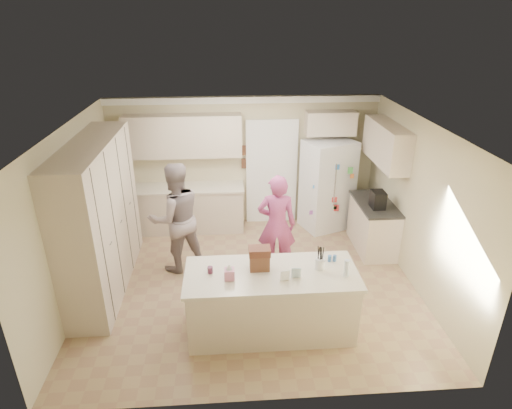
{
  "coord_description": "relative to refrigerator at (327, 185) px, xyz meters",
  "views": [
    {
      "loc": [
        -0.34,
        -5.8,
        4.06
      ],
      "look_at": [
        0.1,
        0.35,
        1.25
      ],
      "focal_mm": 30.0,
      "sensor_mm": 36.0,
      "label": 1
    }
  ],
  "objects": [
    {
      "name": "wall_frame_upper",
      "position": [
        -1.61,
        0.33,
        0.65
      ],
      "size": [
        0.15,
        0.02,
        0.2
      ],
      "primitive_type": "cube",
      "color": "brown",
      "rests_on": "wall_back"
    },
    {
      "name": "crown_back",
      "position": [
        -1.63,
        0.32,
        1.63
      ],
      "size": [
        5.2,
        0.08,
        0.12
      ],
      "primitive_type": "cube",
      "color": "white",
      "rests_on": "wall_back"
    },
    {
      "name": "doorway_casing",
      "position": [
        -1.08,
        0.31,
        0.15
      ],
      "size": [
        1.02,
        0.03,
        2.22
      ],
      "primitive_type": "cube",
      "color": "white",
      "rests_on": "floor"
    },
    {
      "name": "refrigerator",
      "position": [
        0.0,
        0.0,
        0.0
      ],
      "size": [
        1.09,
        0.97,
        1.8
      ],
      "primitive_type": "cube",
      "rotation": [
        0.0,
        0.0,
        0.36
      ],
      "color": "white",
      "rests_on": "floor"
    },
    {
      "name": "dollhouse_body",
      "position": [
        -1.58,
        -2.94,
        0.14
      ],
      "size": [
        0.26,
        0.18,
        0.22
      ],
      "primitive_type": "cube",
      "color": "brown",
      "rests_on": "island_top"
    },
    {
      "name": "fridge_seam",
      "position": [
        0.0,
        -0.35,
        0.0
      ],
      "size": [
        0.02,
        0.02,
        1.78
      ],
      "primitive_type": "cube",
      "color": "gray",
      "rests_on": "refrigerator"
    },
    {
      "name": "tissue_box",
      "position": [
        -1.98,
        -3.14,
        0.1
      ],
      "size": [
        0.13,
        0.13,
        0.14
      ],
      "primitive_type": "cube",
      "color": "pink",
      "rests_on": "island_top"
    },
    {
      "name": "wall_back",
      "position": [
        -1.63,
        0.37,
        0.4
      ],
      "size": [
        5.2,
        0.02,
        2.6
      ],
      "primitive_type": "cube",
      "color": "beige",
      "rests_on": "ground"
    },
    {
      "name": "shaker_salt",
      "position": [
        -0.61,
        -2.82,
        0.07
      ],
      "size": [
        0.05,
        0.05,
        0.09
      ],
      "primitive_type": "cylinder",
      "color": "#345F9C",
      "rests_on": "island_top"
    },
    {
      "name": "fridge_magnets",
      "position": [
        0.0,
        -0.36,
        0.0
      ],
      "size": [
        0.76,
        0.02,
        1.44
      ],
      "primitive_type": null,
      "color": "tan",
      "rests_on": "refrigerator"
    },
    {
      "name": "island_base",
      "position": [
        -1.43,
        -3.04,
        -0.46
      ],
      "size": [
        2.2,
        0.9,
        0.88
      ],
      "primitive_type": "cube",
      "color": "beige",
      "rests_on": "floor"
    },
    {
      "name": "wall_left",
      "position": [
        -4.24,
        -1.94,
        0.4
      ],
      "size": [
        0.02,
        4.6,
        2.6
      ],
      "primitive_type": "cube",
      "color": "beige",
      "rests_on": "ground"
    },
    {
      "name": "wall_right",
      "position": [
        0.98,
        -1.94,
        0.4
      ],
      "size": [
        0.02,
        4.6,
        2.6
      ],
      "primitive_type": "cube",
      "color": "beige",
      "rests_on": "ground"
    },
    {
      "name": "tissue_plume",
      "position": [
        -1.98,
        -3.14,
        0.2
      ],
      "size": [
        0.08,
        0.08,
        0.08
      ],
      "primitive_type": "cone",
      "color": "white",
      "rests_on": "tissue_box"
    },
    {
      "name": "floor",
      "position": [
        -1.63,
        -1.94,
        -0.91
      ],
      "size": [
        5.2,
        4.6,
        0.02
      ],
      "primitive_type": "cube",
      "color": "#9A7F58",
      "rests_on": "ground"
    },
    {
      "name": "teen_boy",
      "position": [
        -2.83,
        -1.36,
        0.05
      ],
      "size": [
        1.13,
        1.02,
        1.9
      ],
      "primitive_type": "imported",
      "rotation": [
        0.0,
        0.0,
        3.54
      ],
      "color": "gray",
      "rests_on": "floor"
    },
    {
      "name": "water_bottle",
      "position": [
        -0.48,
        -3.19,
        0.14
      ],
      "size": [
        0.07,
        0.07,
        0.24
      ],
      "primitive_type": "cylinder",
      "color": "silver",
      "rests_on": "island_top"
    },
    {
      "name": "fridge_dispenser",
      "position": [
        -0.22,
        -0.37,
        0.25
      ],
      "size": [
        0.22,
        0.03,
        0.35
      ],
      "primitive_type": "cube",
      "color": "black",
      "rests_on": "refrigerator"
    },
    {
      "name": "doorway_opening",
      "position": [
        -1.08,
        0.34,
        0.15
      ],
      "size": [
        0.9,
        0.06,
        2.1
      ],
      "primitive_type": "cube",
      "color": "black",
      "rests_on": "floor"
    },
    {
      "name": "right_countertop",
      "position": [
        0.66,
        -0.94,
        0.0
      ],
      "size": [
        0.63,
        1.24,
        0.04
      ],
      "primitive_type": "cube",
      "color": "#2D2B28",
      "rests_on": "right_base_cab"
    },
    {
      "name": "over_fridge_cab",
      "position": [
        0.02,
        0.19,
        1.2
      ],
      "size": [
        0.95,
        0.35,
        0.45
      ],
      "primitive_type": "cube",
      "color": "beige",
      "rests_on": "wall_back"
    },
    {
      "name": "pantry_bank",
      "position": [
        -3.93,
        -1.74,
        0.28
      ],
      "size": [
        0.6,
        2.6,
        2.35
      ],
      "primitive_type": "cube",
      "color": "beige",
      "rests_on": "floor"
    },
    {
      "name": "teen_girl",
      "position": [
        -1.19,
        -1.56,
        -0.04
      ],
      "size": [
        0.67,
        0.48,
        1.73
      ],
      "primitive_type": "imported",
      "rotation": [
        0.0,
        0.0,
        3.03
      ],
      "color": "#C450AC",
      "rests_on": "floor"
    },
    {
      "name": "fridge_handle_l",
      "position": [
        -0.05,
        -0.37,
        0.15
      ],
      "size": [
        0.02,
        0.02,
        0.85
      ],
      "primitive_type": "cylinder",
      "color": "silver",
      "rests_on": "refrigerator"
    },
    {
      "name": "ceiling",
      "position": [
        -1.63,
        -1.94,
        1.71
      ],
      "size": [
        5.2,
        4.6,
        0.02
      ],
      "primitive_type": "cube",
      "color": "white",
      "rests_on": "wall_back"
    },
    {
      "name": "back_upper_cab",
      "position": [
        -2.78,
        0.19,
        1.0
      ],
      "size": [
        2.2,
        0.35,
        0.8
      ],
      "primitive_type": "cube",
      "color": "beige",
      "rests_on": "wall_back"
    },
    {
      "name": "back_base_cab",
      "position": [
        -2.78,
        0.06,
        -0.46
      ],
      "size": [
        2.2,
        0.6,
        0.88
      ],
      "primitive_type": "cube",
      "color": "beige",
      "rests_on": "floor"
    },
    {
      "name": "utensil_crock",
      "position": [
        -0.78,
        -2.99,
        0.1
      ],
      "size": [
        0.13,
        0.13,
        0.15
      ],
      "primitive_type": "cylinder",
      "color": "white",
      "rests_on": "island_top"
    },
    {
      "name": "right_base_cab",
      "position": [
        0.67,
        -0.94,
        -0.46
      ],
      "size": [
        0.6,
        1.2,
        0.88
      ],
      "primitive_type": "cube",
      "color": "beige",
      "rests_on": "floor"
    },
    {
      "name": "island_top",
      "position": [
        -1.43,
        -3.04,
        0.0
      ],
      "size": [
        2.28,
        0.96,
        0.05
      ],
      "primitive_type": "cube",
      "color": "beige",
      "rests_on": "island_base"
    },
    {
      "name": "coffee_maker",
      "position": [
        0.62,
        -1.14,
        0.17
      ],
      "size": [
        0.22,
        0.28,
        0.3
      ],
      "primitive_type": "cube",
      "color": "black",
      "rests_on": "right_countertop"
    },
    {
      "name": "back_countertop",
      "position": [
        -2.78,
        0.05,
        0.0
      ],
      "size": [
        2.24,
        0.63,
        0.04
      ],
      "primitive_type": "cube",
      "color": "beige",
      "rests_on": "back_base_cab"
    },
    {
      "name": "greeting_card_b",
      "position": [
        -1.13,
        -3.19,
        0.11
      ],
      "size": [
        0.12,
        0.05,
        0.16
      ],
      "primitive_type": "cube",
      "rotation": [
        0.15,
        0.0,
        -0.1
      ],
      "color": "silver",
      "rests_on": "island_top"
    },
    {
      "name": "right_upper_cab",
      "position": [
        0.79,
        -0.74,
        1.05
      ],
      "size": [
        0.35,
        1.5,
        0.7
      ],
      "primitive_type": "cube",
      "color": "beige",
      "rests_on": "wall_right"
    },
    {
      "name": "dollhouse_roof",
      "position": [
        -1.58,
        -2.94,
        0.3
      ],
      "size": [
        0.28,
        0.2,
        0.1
      ],
      "primitive_type": "cube",
      "color": "#592D1E",
      "rests_on": "dollhouse_body"
    },
    {
      "name": "greeting_card_a",
      "position": [
        -1.28,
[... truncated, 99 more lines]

